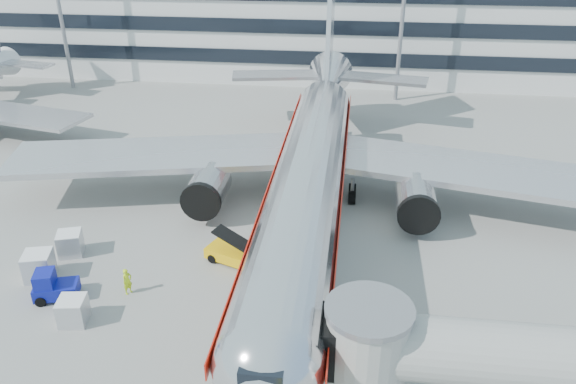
# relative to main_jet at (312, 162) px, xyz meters

# --- Properties ---
(ground) EXTENTS (180.00, 180.00, 0.00)m
(ground) POSITION_rel_main_jet_xyz_m (0.00, -11.72, -4.23)
(ground) COLOR gray
(ground) RESTS_ON ground
(lead_in_line) EXTENTS (0.25, 70.00, 0.01)m
(lead_in_line) POSITION_rel_main_jet_xyz_m (0.00, -1.72, -4.23)
(lead_in_line) COLOR #E0BB0B
(lead_in_line) RESTS_ON ground
(main_jet) EXTENTS (50.95, 48.70, 16.06)m
(main_jet) POSITION_rel_main_jet_xyz_m (0.00, 0.00, 0.00)
(main_jet) COLOR silver
(main_jet) RESTS_ON ground
(jet_bridge) EXTENTS (17.80, 4.50, 7.00)m
(jet_bridge) POSITION_rel_main_jet_xyz_m (12.18, -19.72, -0.36)
(jet_bridge) COLOR silver
(jet_bridge) RESTS_ON ground
(terminal) EXTENTS (150.00, 24.25, 15.60)m
(terminal) POSITION_rel_main_jet_xyz_m (0.00, 46.23, 3.57)
(terminal) COLOR silver
(terminal) RESTS_ON ground
(belt_loader) EXTENTS (5.02, 3.28, 2.37)m
(belt_loader) POSITION_rel_main_jet_xyz_m (-4.23, -8.15, -3.56)
(belt_loader) COLOR #EBB009
(belt_loader) RESTS_ON ground
(baggage_tug) EXTENTS (2.93, 2.26, 1.96)m
(baggage_tug) POSITION_rel_main_jet_xyz_m (-14.92, -13.31, -3.38)
(baggage_tug) COLOR #0C148A
(baggage_tug) RESTS_ON ground
(cargo_container_left) EXTENTS (1.75, 1.75, 1.63)m
(cargo_container_left) POSITION_rel_main_jet_xyz_m (-12.64, -15.31, -3.42)
(cargo_container_left) COLOR silver
(cargo_container_left) RESTS_ON ground
(cargo_container_right) EXTENTS (2.02, 2.02, 1.70)m
(cargo_container_right) POSITION_rel_main_jet_xyz_m (-16.20, -8.43, -3.38)
(cargo_container_right) COLOR silver
(cargo_container_right) RESTS_ON ground
(cargo_container_front) EXTENTS (2.13, 2.13, 1.85)m
(cargo_container_front) POSITION_rel_main_jet_xyz_m (-16.90, -11.36, -3.30)
(cargo_container_front) COLOR silver
(cargo_container_front) RESTS_ON ground
(ramp_worker) EXTENTS (0.70, 0.77, 1.77)m
(ramp_worker) POSITION_rel_main_jet_xyz_m (-10.52, -12.24, -3.35)
(ramp_worker) COLOR #BCE317
(ramp_worker) RESTS_ON ground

